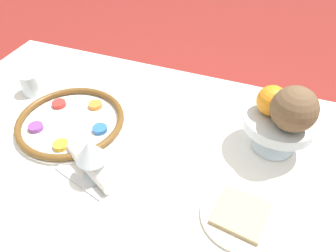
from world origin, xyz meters
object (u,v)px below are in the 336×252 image
object	(u,v)px
fruit_stand	(279,123)
napkin_roll	(92,165)
seder_plate	(71,122)
cup_near	(31,84)
wine_glass	(90,152)
bread_plate	(241,215)
orange_fruit	(272,101)
coconut	(294,109)

from	to	relation	value
fruit_stand	napkin_roll	size ratio (longest dim) A/B	1.05
seder_plate	cup_near	bearing A→B (deg)	155.35
wine_glass	cup_near	bearing A→B (deg)	147.43
seder_plate	fruit_stand	xyz separation A→B (m)	(0.59, 0.12, 0.08)
fruit_stand	bread_plate	world-z (taller)	fruit_stand
fruit_stand	orange_fruit	xyz separation A→B (m)	(-0.03, 0.00, 0.07)
cup_near	coconut	bearing A→B (deg)	-0.76
fruit_stand	coconut	distance (m)	0.09
cup_near	wine_glass	bearing A→B (deg)	-32.57
napkin_roll	fruit_stand	bearing A→B (deg)	30.88
wine_glass	cup_near	xyz separation A→B (m)	(-0.39, 0.25, -0.06)
orange_fruit	cup_near	distance (m)	0.78
wine_glass	coconut	bearing A→B (deg)	28.21
fruit_stand	napkin_roll	distance (m)	0.51
coconut	orange_fruit	bearing A→B (deg)	144.67
seder_plate	wine_glass	distance (m)	0.24
napkin_roll	cup_near	world-z (taller)	cup_near
wine_glass	bread_plate	bearing A→B (deg)	2.11
seder_plate	cup_near	size ratio (longest dim) A/B	4.35
wine_glass	fruit_stand	bearing A→B (deg)	32.87
seder_plate	fruit_stand	world-z (taller)	fruit_stand
coconut	cup_near	bearing A→B (deg)	179.24
fruit_stand	bread_plate	size ratio (longest dim) A/B	1.02
wine_glass	bread_plate	xyz separation A→B (m)	(0.38, 0.01, -0.09)
fruit_stand	napkin_roll	world-z (taller)	fruit_stand
fruit_stand	bread_plate	bearing A→B (deg)	-98.38
wine_glass	cup_near	distance (m)	0.46
orange_fruit	cup_near	xyz separation A→B (m)	(-0.77, -0.03, -0.12)
coconut	napkin_roll	xyz separation A→B (m)	(-0.45, -0.22, -0.15)
seder_plate	napkin_roll	bearing A→B (deg)	-40.71
fruit_stand	cup_near	bearing A→B (deg)	-178.35
seder_plate	wine_glass	xyz separation A→B (m)	(0.17, -0.15, 0.08)
coconut	bread_plate	xyz separation A→B (m)	(-0.06, -0.22, -0.17)
wine_glass	orange_fruit	bearing A→B (deg)	35.38
seder_plate	napkin_roll	size ratio (longest dim) A/B	1.73
wine_glass	orange_fruit	world-z (taller)	orange_fruit
seder_plate	bread_plate	distance (m)	0.57
coconut	napkin_roll	distance (m)	0.53
bread_plate	wine_glass	bearing A→B (deg)	-177.89
bread_plate	cup_near	distance (m)	0.80
wine_glass	orange_fruit	xyz separation A→B (m)	(0.39, 0.27, 0.06)
seder_plate	wine_glass	bearing A→B (deg)	-40.92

